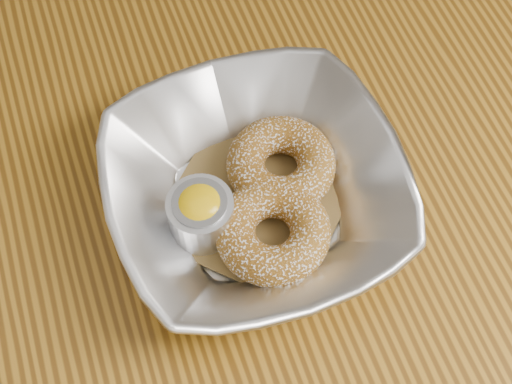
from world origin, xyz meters
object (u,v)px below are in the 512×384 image
object	(u,v)px
serving_bowl	(256,191)
donut_front	(273,232)
table	(326,202)
donut_back	(281,164)
ramekin	(201,213)

from	to	relation	value
serving_bowl	donut_front	world-z (taller)	serving_bowl
table	donut_back	xyz separation A→B (m)	(-0.06, -0.01, 0.13)
table	donut_front	size ratio (longest dim) A/B	12.31
serving_bowl	donut_front	bearing A→B (deg)	-88.16
donut_back	serving_bowl	bearing A→B (deg)	-146.12
donut_back	table	bearing A→B (deg)	8.95
table	donut_back	distance (m)	0.14
serving_bowl	donut_back	world-z (taller)	serving_bowl
table	donut_back	size ratio (longest dim) A/B	12.44
table	ramekin	size ratio (longest dim) A/B	21.36
donut_back	donut_front	xyz separation A→B (m)	(-0.03, -0.06, 0.00)
table	ramekin	bearing A→B (deg)	-165.66
donut_back	ramekin	size ratio (longest dim) A/B	1.72
table	donut_front	bearing A→B (deg)	-142.06
serving_bowl	donut_back	bearing A→B (deg)	33.88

